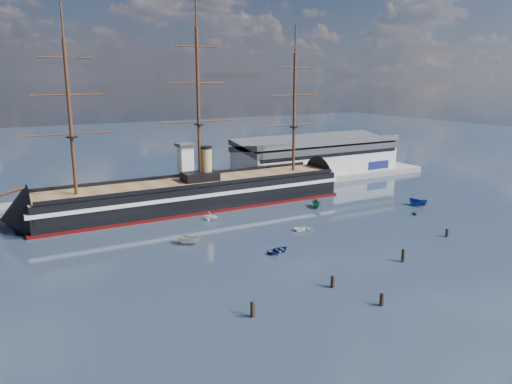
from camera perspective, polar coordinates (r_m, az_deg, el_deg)
ground at (r=126.88m, az=-3.56°, el=-3.83°), size 600.00×600.00×0.00m
quay at (r=162.52m, az=-6.04°, el=-0.10°), size 180.00×18.00×2.00m
warehouse at (r=188.31m, az=6.89°, el=4.16°), size 63.00×21.00×11.60m
quay_tower at (r=155.21m, az=-8.04°, el=2.89°), size 5.00×5.00×15.00m
warship at (r=142.86m, az=-7.73°, el=-0.32°), size 112.93×16.85×53.94m
motorboat_a at (r=113.66m, az=-7.70°, el=-5.97°), size 6.52×5.88×2.58m
motorboat_b at (r=107.91m, az=2.60°, el=-6.91°), size 1.97×3.51×1.55m
motorboat_c at (r=144.84m, az=6.91°, el=-1.76°), size 6.58×4.55×2.47m
motorboat_d at (r=131.90m, az=-5.24°, el=-3.20°), size 7.01×6.26×2.43m
motorboat_e at (r=122.74m, az=5.61°, el=-4.46°), size 2.73×3.39×1.49m
motorboat_f at (r=153.09m, az=18.01°, el=-1.51°), size 6.91×4.16×2.60m
motorboat_g at (r=142.69m, az=17.62°, el=-2.52°), size 3.32×1.77×1.16m
piling_near_left at (r=80.72m, az=-0.42°, el=-14.09°), size 0.64×0.64×3.35m
piling_near_mid at (r=86.76m, az=14.11°, el=-12.48°), size 0.64×0.64×2.94m
piling_near_right at (r=106.89m, az=16.40°, el=-7.65°), size 0.64×0.64×3.39m
piling_far_right at (r=125.98m, az=20.94°, el=-4.83°), size 0.64×0.64×2.74m
piling_extra at (r=91.89m, az=8.71°, el=-10.73°), size 0.64×0.64×2.92m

